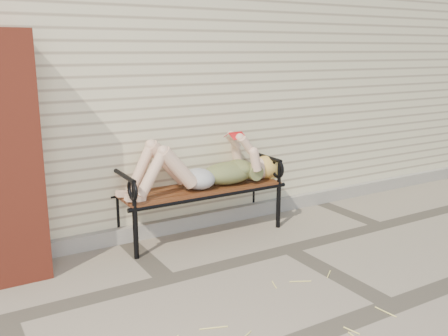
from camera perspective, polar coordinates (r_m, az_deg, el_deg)
ground at (r=4.83m, az=7.34°, el=-9.18°), size 80.00×80.00×0.00m
house_wall at (r=7.07m, az=-7.65°, el=10.50°), size 8.00×4.00×3.00m
foundation_strip at (r=5.54m, az=1.17°, el=-5.21°), size 8.00×0.10×0.15m
brick_pillar at (r=4.35m, az=-23.78°, el=1.05°), size 0.50×0.50×2.00m
garden_bench at (r=5.07m, az=-3.28°, el=-0.19°), size 1.80×0.72×1.17m
reading_woman at (r=4.94m, az=-2.37°, el=-0.06°), size 1.70×0.39×0.54m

